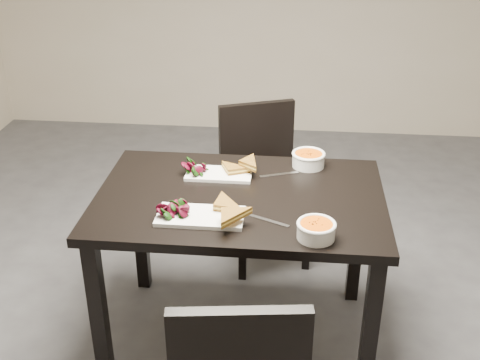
{
  "coord_description": "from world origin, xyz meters",
  "views": [
    {
      "loc": [
        0.0,
        -2.27,
        1.94
      ],
      "look_at": [
        -0.22,
        -0.09,
        0.82
      ],
      "focal_mm": 44.88,
      "sensor_mm": 36.0,
      "label": 1
    }
  ],
  "objects_px": {
    "chair_far": "(262,173)",
    "soup_bowl_near": "(316,229)",
    "soup_bowl_far": "(308,158)",
    "table": "(240,215)",
    "plate_far": "(219,174)",
    "plate_near": "(200,216)"
  },
  "relations": [
    {
      "from": "chair_far",
      "to": "soup_bowl_near",
      "type": "height_order",
      "value": "chair_far"
    },
    {
      "from": "chair_far",
      "to": "soup_bowl_far",
      "type": "relative_size",
      "value": 5.57
    },
    {
      "from": "soup_bowl_near",
      "to": "table",
      "type": "bearing_deg",
      "value": 135.66
    },
    {
      "from": "soup_bowl_near",
      "to": "plate_far",
      "type": "bearing_deg",
      "value": 131.57
    },
    {
      "from": "soup_bowl_near",
      "to": "plate_far",
      "type": "height_order",
      "value": "soup_bowl_near"
    },
    {
      "from": "table",
      "to": "soup_bowl_far",
      "type": "height_order",
      "value": "soup_bowl_far"
    },
    {
      "from": "plate_near",
      "to": "soup_bowl_near",
      "type": "bearing_deg",
      "value": -12.42
    },
    {
      "from": "chair_far",
      "to": "soup_bowl_far",
      "type": "height_order",
      "value": "chair_far"
    },
    {
      "from": "plate_near",
      "to": "table",
      "type": "bearing_deg",
      "value": 56.83
    },
    {
      "from": "plate_near",
      "to": "soup_bowl_near",
      "type": "distance_m",
      "value": 0.45
    },
    {
      "from": "plate_far",
      "to": "table",
      "type": "bearing_deg",
      "value": -57.14
    },
    {
      "from": "plate_far",
      "to": "chair_far",
      "type": "bearing_deg",
      "value": 74.9
    },
    {
      "from": "soup_bowl_near",
      "to": "chair_far",
      "type": "bearing_deg",
      "value": 104.0
    },
    {
      "from": "soup_bowl_far",
      "to": "chair_far",
      "type": "bearing_deg",
      "value": 118.0
    },
    {
      "from": "soup_bowl_near",
      "to": "plate_far",
      "type": "distance_m",
      "value": 0.63
    },
    {
      "from": "soup_bowl_near",
      "to": "soup_bowl_far",
      "type": "bearing_deg",
      "value": 92.51
    },
    {
      "from": "chair_far",
      "to": "plate_far",
      "type": "xyz_separation_m",
      "value": [
        -0.16,
        -0.58,
        0.27
      ]
    },
    {
      "from": "chair_far",
      "to": "plate_near",
      "type": "xyz_separation_m",
      "value": [
        -0.18,
        -0.96,
        0.27
      ]
    },
    {
      "from": "chair_far",
      "to": "plate_near",
      "type": "distance_m",
      "value": 1.01
    },
    {
      "from": "chair_far",
      "to": "soup_bowl_far",
      "type": "bearing_deg",
      "value": -82.78
    },
    {
      "from": "table",
      "to": "plate_near",
      "type": "height_order",
      "value": "plate_near"
    },
    {
      "from": "plate_near",
      "to": "soup_bowl_near",
      "type": "relative_size",
      "value": 2.32
    }
  ]
}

